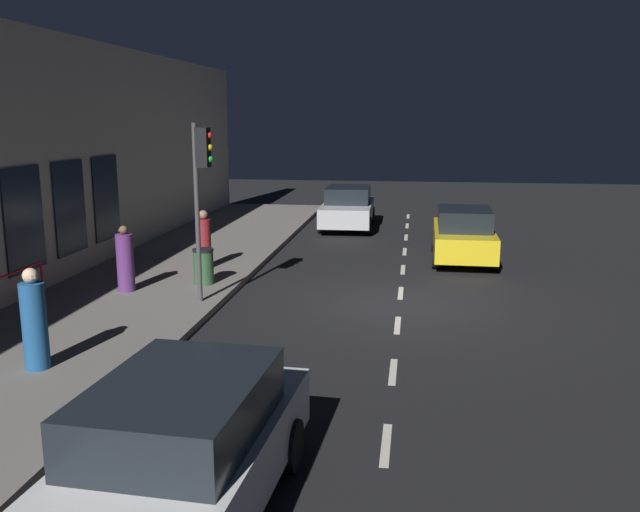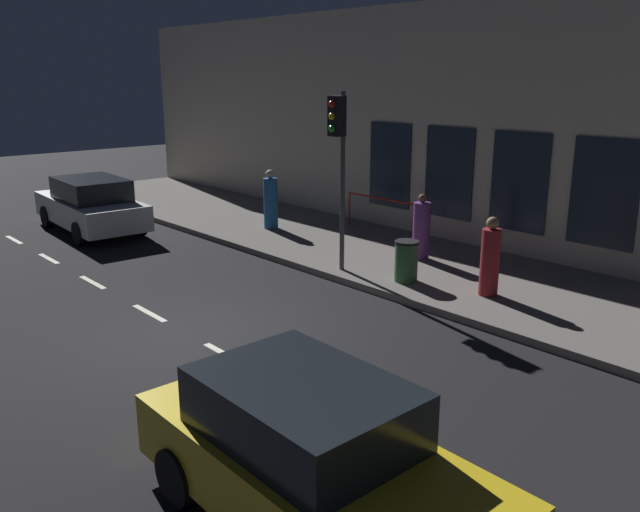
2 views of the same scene
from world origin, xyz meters
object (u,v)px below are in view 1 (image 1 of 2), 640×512
at_px(parked_car_0, 464,235).
at_px(parked_car_2, 177,457).
at_px(traffic_light, 201,172).
at_px(pedestrian_2, 125,262).
at_px(parked_car_1, 348,207).
at_px(trash_bin, 204,266).
at_px(pedestrian_0, 34,323).
at_px(pedestrian_1, 204,242).

height_order(parked_car_0, parked_car_2, same).
relative_size(traffic_light, pedestrian_2, 2.51).
relative_size(parked_car_1, trash_bin, 5.03).
xyz_separation_m(traffic_light, parked_car_2, (-2.25, 8.01, -2.26)).
relative_size(parked_car_0, pedestrian_2, 2.62).
distance_m(traffic_light, pedestrian_0, 5.07).
distance_m(pedestrian_1, pedestrian_2, 2.85).
bearing_deg(traffic_light, pedestrian_0, 71.08).
height_order(traffic_light, parked_car_0, traffic_light).
bearing_deg(pedestrian_0, traffic_light, -159.89).
relative_size(parked_car_0, parked_car_1, 0.92).
distance_m(traffic_light, parked_car_1, 11.91).
xyz_separation_m(parked_car_0, pedestrian_2, (8.21, 5.34, 0.08)).
height_order(parked_car_2, trash_bin, parked_car_2).
bearing_deg(parked_car_2, pedestrian_1, -70.27).
distance_m(parked_car_2, pedestrian_2, 9.69).
xyz_separation_m(parked_car_1, trash_bin, (2.57, 9.96, -0.20)).
bearing_deg(pedestrian_1, trash_bin, 154.16).
distance_m(traffic_light, trash_bin, 2.95).
bearing_deg(trash_bin, parked_car_1, -104.48).
bearing_deg(parked_car_0, pedestrian_2, -146.16).
bearing_deg(parked_car_2, trash_bin, -70.39).
xyz_separation_m(traffic_light, parked_car_1, (-2.03, -11.51, -2.26)).
relative_size(parked_car_0, pedestrian_1, 2.57).
bearing_deg(traffic_light, parked_car_0, -135.40).
relative_size(parked_car_2, pedestrian_2, 2.93).
bearing_deg(parked_car_0, traffic_light, -134.64).
height_order(traffic_light, trash_bin, traffic_light).
xyz_separation_m(pedestrian_1, pedestrian_2, (1.09, 2.63, -0.02)).
height_order(pedestrian_0, pedestrian_2, pedestrian_0).
bearing_deg(pedestrian_0, trash_bin, -150.15).
height_order(pedestrian_0, pedestrian_1, pedestrian_0).
xyz_separation_m(parked_car_2, pedestrian_0, (3.74, -3.65, 0.13)).
bearing_deg(trash_bin, pedestrian_0, 80.82).
distance_m(parked_car_1, pedestrian_0, 16.25).
bearing_deg(parked_car_2, parked_car_0, -101.88).
xyz_separation_m(parked_car_0, parked_car_2, (3.80, 13.97, 0.00)).
bearing_deg(parked_car_1, parked_car_2, 89.18).
bearing_deg(trash_bin, parked_car_0, -146.17).
distance_m(parked_car_0, parked_car_1, 6.85).
bearing_deg(pedestrian_1, parked_car_0, -112.08).
xyz_separation_m(traffic_light, pedestrian_1, (1.06, -3.26, -2.17)).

